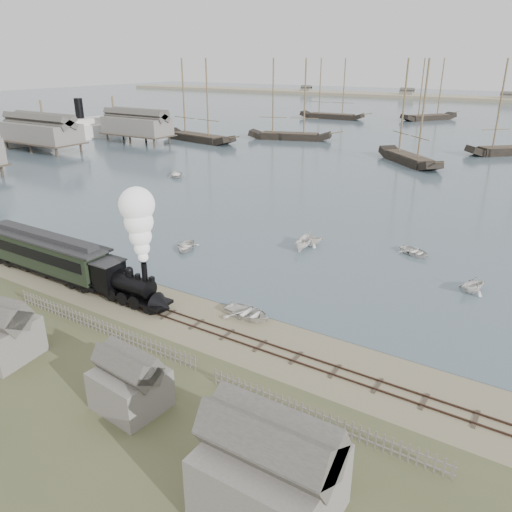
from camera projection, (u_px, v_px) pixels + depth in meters
The scene contains 24 objects.
ground at pixel (222, 318), 40.94m from camera, with size 600.00×600.00×0.00m, color gray.
harbor_water at pixel (508, 119), 174.26m from camera, with size 600.00×336.00×0.06m, color #495B69.
rail_track at pixel (207, 327), 39.36m from camera, with size 120.00×1.80×0.16m.
picket_fence_west at pixel (101, 333), 38.69m from camera, with size 19.00×0.10×1.20m, color slate, non-canonical shape.
picket_fence_east at pixel (320, 427), 28.83m from camera, with size 15.00×0.10×1.20m, color slate, non-canonical shape.
shed_left at pixel (2, 355), 35.73m from camera, with size 5.00×4.00×4.10m, color slate, non-canonical shape.
shed_mid at pixel (132, 406), 30.53m from camera, with size 4.00×3.50×3.60m, color slate, non-canonical shape.
shed_right at pixel (269, 511), 23.48m from camera, with size 6.00×5.00×5.10m, color slate, non-canonical shape.
western_wharf at pixel (47, 136), 108.68m from camera, with size 36.00×56.00×8.00m, color slate, non-canonical shape.
locomotive at pixel (136, 256), 41.21m from camera, with size 8.03×3.00×10.01m.
passenger_coach at pixel (47, 252), 48.13m from camera, with size 15.59×3.01×3.79m.
beached_dinghy at pixel (248, 313), 40.81m from camera, with size 4.18×2.98×0.87m, color silver.
steamship at pixel (80, 118), 130.18m from camera, with size 46.41×7.74×10.15m, color silver, non-canonical shape.
rowboat_0 at pixel (185, 246), 55.18m from camera, with size 3.58×2.56×0.74m, color silver.
rowboat_1 at pixel (311, 238), 56.34m from camera, with size 3.02×2.61×1.59m, color silver.
rowboat_2 at pixel (303, 243), 55.31m from camera, with size 3.43×1.29×1.32m, color silver.
rowboat_3 at pixel (415, 252), 53.68m from camera, with size 3.60×2.57×0.75m, color silver.
rowboat_4 at pixel (473, 284), 45.01m from camera, with size 2.97×2.56×1.56m, color silver.
rowboat_6 at pixel (176, 174), 89.26m from camera, with size 4.42×3.16×0.92m, color silver.
schooner_0 at pixel (196, 100), 123.76m from camera, with size 23.09×5.33×20.00m, color black, non-canonical shape.
schooner_1 at pixel (290, 99), 126.33m from camera, with size 21.38×4.93×20.00m, color black, non-canonical shape.
schooner_2 at pixel (414, 112), 96.80m from camera, with size 19.07×4.40×20.00m, color black, non-canonical shape.
schooner_6 at pixel (333, 89), 170.63m from camera, with size 22.42×5.17×20.00m, color black, non-canonical shape.
schooner_7 at pixel (432, 89), 167.08m from camera, with size 21.18×4.89×20.00m, color black, non-canonical shape.
Camera 1 is at (21.79, -29.01, 19.84)m, focal length 35.00 mm.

